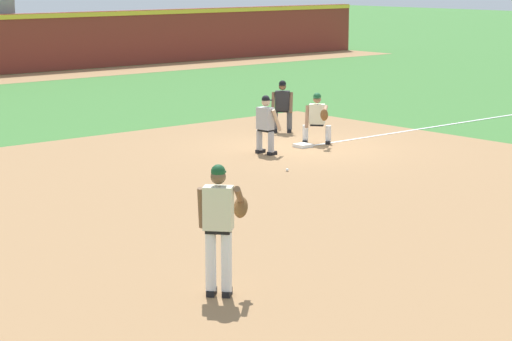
{
  "coord_description": "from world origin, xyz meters",
  "views": [
    {
      "loc": [
        -17.26,
        -18.31,
        4.42
      ],
      "look_at": [
        -6.34,
        -5.56,
        1.06
      ],
      "focal_mm": 70.0,
      "sensor_mm": 36.0,
      "label": 1
    }
  ],
  "objects_px": {
    "first_baseman": "(317,116)",
    "umpire": "(282,104)",
    "baseball": "(287,170)",
    "baserunner": "(266,122)",
    "pitcher": "(220,222)",
    "first_base_bag": "(303,146)"
  },
  "relations": [
    {
      "from": "umpire",
      "to": "pitcher",
      "type": "bearing_deg",
      "value": -135.47
    },
    {
      "from": "baseball",
      "to": "first_baseman",
      "type": "relative_size",
      "value": 0.06
    },
    {
      "from": "baseball",
      "to": "umpire",
      "type": "distance_m",
      "value": 5.64
    },
    {
      "from": "first_baseman",
      "to": "baserunner",
      "type": "height_order",
      "value": "baserunner"
    },
    {
      "from": "umpire",
      "to": "baserunner",
      "type": "bearing_deg",
      "value": -138.88
    },
    {
      "from": "first_base_bag",
      "to": "first_baseman",
      "type": "xyz_separation_m",
      "value": [
        0.62,
        0.12,
        0.69
      ]
    },
    {
      "from": "umpire",
      "to": "first_baseman",
      "type": "bearing_deg",
      "value": -106.69
    },
    {
      "from": "first_base_bag",
      "to": "pitcher",
      "type": "height_order",
      "value": "pitcher"
    },
    {
      "from": "first_base_bag",
      "to": "pitcher",
      "type": "xyz_separation_m",
      "value": [
        -9.02,
        -7.93,
        1.01
      ]
    },
    {
      "from": "pitcher",
      "to": "baseball",
      "type": "bearing_deg",
      "value": 41.64
    },
    {
      "from": "first_base_bag",
      "to": "first_baseman",
      "type": "bearing_deg",
      "value": 10.85
    },
    {
      "from": "first_baseman",
      "to": "umpire",
      "type": "bearing_deg",
      "value": 73.31
    },
    {
      "from": "first_base_bag",
      "to": "baseball",
      "type": "relative_size",
      "value": 5.14
    },
    {
      "from": "baseball",
      "to": "pitcher",
      "type": "height_order",
      "value": "pitcher"
    },
    {
      "from": "first_baseman",
      "to": "baserunner",
      "type": "distance_m",
      "value": 2.0
    },
    {
      "from": "first_baseman",
      "to": "pitcher",
      "type": "bearing_deg",
      "value": -140.14
    },
    {
      "from": "baseball",
      "to": "baserunner",
      "type": "xyz_separation_m",
      "value": [
        1.07,
        1.96,
        0.76
      ]
    },
    {
      "from": "baseball",
      "to": "first_base_bag",
      "type": "bearing_deg",
      "value": 40.43
    },
    {
      "from": "baseball",
      "to": "first_baseman",
      "type": "distance_m",
      "value": 3.82
    },
    {
      "from": "baserunner",
      "to": "umpire",
      "type": "xyz_separation_m",
      "value": [
        2.59,
        2.27,
        0.0
      ]
    },
    {
      "from": "first_baseman",
      "to": "first_base_bag",
      "type": "bearing_deg",
      "value": -169.15
    },
    {
      "from": "first_base_bag",
      "to": "baseball",
      "type": "bearing_deg",
      "value": -139.57
    }
  ]
}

